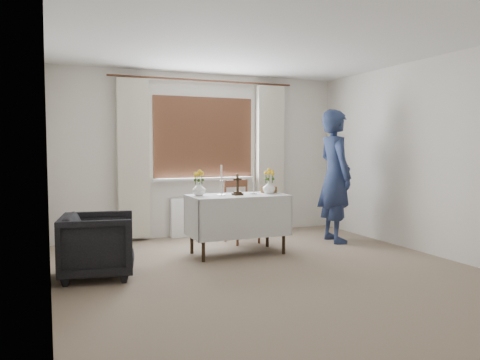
% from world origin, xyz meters
% --- Properties ---
extents(ground, '(5.00, 5.00, 0.00)m').
position_xyz_m(ground, '(0.00, 0.00, 0.00)').
color(ground, gray).
rests_on(ground, ground).
extents(altar_table, '(1.24, 0.64, 0.76)m').
position_xyz_m(altar_table, '(-0.02, 1.06, 0.38)').
color(altar_table, silver).
rests_on(altar_table, ground).
extents(wooden_chair, '(0.47, 0.47, 0.90)m').
position_xyz_m(wooden_chair, '(0.32, 1.70, 0.45)').
color(wooden_chair, brown).
rests_on(wooden_chair, ground).
extents(armchair, '(0.85, 0.84, 0.68)m').
position_xyz_m(armchair, '(-1.78, 0.62, 0.34)').
color(armchair, black).
rests_on(armchair, ground).
extents(person, '(0.54, 0.75, 1.91)m').
position_xyz_m(person, '(1.59, 1.27, 0.95)').
color(person, navy).
rests_on(person, ground).
extents(radiator, '(1.10, 0.10, 0.60)m').
position_xyz_m(radiator, '(0.00, 2.42, 0.30)').
color(radiator, white).
rests_on(radiator, ground).
extents(wooden_cross, '(0.14, 0.12, 0.27)m').
position_xyz_m(wooden_cross, '(-0.03, 1.03, 0.90)').
color(wooden_cross, black).
rests_on(wooden_cross, altar_table).
extents(candlestick_left, '(0.14, 0.14, 0.39)m').
position_xyz_m(candlestick_left, '(-0.23, 1.07, 0.95)').
color(candlestick_left, white).
rests_on(candlestick_left, altar_table).
extents(candlestick_right, '(0.12, 0.12, 0.34)m').
position_xyz_m(candlestick_right, '(0.20, 1.04, 0.93)').
color(candlestick_right, white).
rests_on(candlestick_right, altar_table).
extents(flower_vase_left, '(0.19, 0.19, 0.17)m').
position_xyz_m(flower_vase_left, '(-0.50, 1.15, 0.85)').
color(flower_vase_left, white).
rests_on(flower_vase_left, altar_table).
extents(flower_vase_right, '(0.19, 0.19, 0.17)m').
position_xyz_m(flower_vase_right, '(0.42, 1.04, 0.85)').
color(flower_vase_right, white).
rests_on(flower_vase_right, altar_table).
extents(wicker_basket, '(0.28, 0.28, 0.08)m').
position_xyz_m(wicker_basket, '(0.48, 1.18, 0.80)').
color(wicker_basket, brown).
rests_on(wicker_basket, altar_table).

